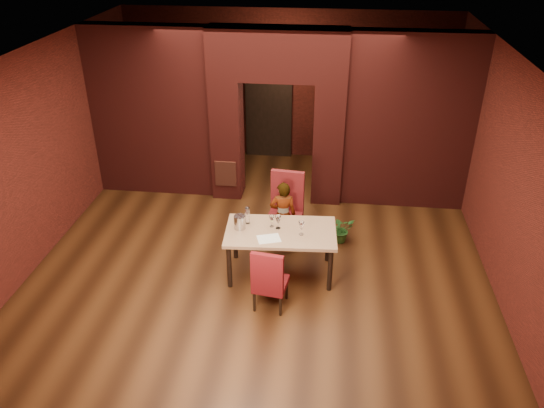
{
  "coord_description": "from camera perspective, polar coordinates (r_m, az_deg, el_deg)",
  "views": [
    {
      "loc": [
        0.98,
        -7.17,
        4.92
      ],
      "look_at": [
        0.14,
        0.0,
        0.91
      ],
      "focal_mm": 35.0,
      "sensor_mm": 36.0,
      "label": 1
    }
  ],
  "objects": [
    {
      "name": "wing_wall_right",
      "position": [
        9.85,
        14.54,
        8.44
      ],
      "size": [
        2.28,
        0.35,
        3.2
      ],
      "primitive_type": "cube",
      "color": "maroon",
      "rests_on": "ground"
    },
    {
      "name": "tasting_sheet",
      "position": [
        7.66,
        -0.35,
        -3.75
      ],
      "size": [
        0.38,
        0.33,
        0.0
      ],
      "primitive_type": "cube",
      "rotation": [
        0.0,
        0.0,
        0.32
      ],
      "color": "white",
      "rests_on": "dining_table"
    },
    {
      "name": "pillar_right",
      "position": [
        9.91,
        6.08,
        6.55
      ],
      "size": [
        0.55,
        0.55,
        2.3
      ],
      "primitive_type": "cube",
      "color": "maroon",
      "rests_on": "ground"
    },
    {
      "name": "water_bottle",
      "position": [
        7.97,
        -2.66,
        -1.19
      ],
      "size": [
        0.07,
        0.07,
        0.28
      ],
      "primitive_type": "cylinder",
      "color": "white",
      "rests_on": "dining_table"
    },
    {
      "name": "rear_door",
      "position": [
        11.84,
        -0.35,
        10.0
      ],
      "size": [
        0.9,
        0.08,
        2.1
      ],
      "primitive_type": "cube",
      "color": "black",
      "rests_on": "ground"
    },
    {
      "name": "rear_door_frame",
      "position": [
        11.8,
        -0.37,
        9.94
      ],
      "size": [
        1.02,
        0.04,
        2.22
      ],
      "primitive_type": "cube",
      "color": "black",
      "rests_on": "ground"
    },
    {
      "name": "wine_glass_a",
      "position": [
        7.9,
        -0.04,
        -1.86
      ],
      "size": [
        0.07,
        0.07,
        0.18
      ],
      "primitive_type": null,
      "color": "white",
      "rests_on": "dining_table"
    },
    {
      "name": "wall_left",
      "position": [
        9.08,
        -23.53,
        5.13
      ],
      "size": [
        0.04,
        8.0,
        3.2
      ],
      "primitive_type": "cube",
      "color": "maroon",
      "rests_on": "ground"
    },
    {
      "name": "wine_glass_b",
      "position": [
        7.85,
        0.66,
        -1.96
      ],
      "size": [
        0.09,
        0.09,
        0.21
      ],
      "primitive_type": null,
      "color": "silver",
      "rests_on": "dining_table"
    },
    {
      "name": "chair_far",
      "position": [
        8.69,
        1.36,
        -0.7
      ],
      "size": [
        0.61,
        0.61,
        1.21
      ],
      "primitive_type": "cube",
      "rotation": [
        0.0,
        0.0,
        -0.11
      ],
      "color": "maroon",
      "rests_on": "ground"
    },
    {
      "name": "wine_glass_c",
      "position": [
        7.72,
        3.18,
        -2.61
      ],
      "size": [
        0.09,
        0.09,
        0.21
      ],
      "primitive_type": null,
      "color": "white",
      "rests_on": "dining_table"
    },
    {
      "name": "wall_right",
      "position": [
        8.29,
        23.8,
        2.87
      ],
      "size": [
        0.04,
        8.0,
        3.2
      ],
      "primitive_type": "cube",
      "color": "maroon",
      "rests_on": "ground"
    },
    {
      "name": "pillar_left",
      "position": [
        10.1,
        -4.83,
        7.05
      ],
      "size": [
        0.55,
        0.55,
        2.3
      ],
      "primitive_type": "cube",
      "color": "maroon",
      "rests_on": "ground"
    },
    {
      "name": "floor",
      "position": [
        8.75,
        -0.89,
        -5.15
      ],
      "size": [
        8.0,
        8.0,
        0.0
      ],
      "primitive_type": "plane",
      "color": "#462611",
      "rests_on": "ground"
    },
    {
      "name": "chair_near",
      "position": [
        7.38,
        -0.14,
        -7.82
      ],
      "size": [
        0.5,
        0.5,
        0.98
      ],
      "primitive_type": "cube",
      "rotation": [
        0.0,
        0.0,
        3.0
      ],
      "color": "maroon",
      "rests_on": "ground"
    },
    {
      "name": "wall_back",
      "position": [
        11.69,
        1.67,
        12.57
      ],
      "size": [
        7.0,
        0.04,
        3.2
      ],
      "primitive_type": "cube",
      "color": "maroon",
      "rests_on": "ground"
    },
    {
      "name": "person_seated",
      "position": [
        8.59,
        1.18,
        -1.2
      ],
      "size": [
        0.46,
        0.33,
        1.18
      ],
      "primitive_type": "imported",
      "rotation": [
        0.0,
        0.0,
        3.27
      ],
      "color": "white",
      "rests_on": "ground"
    },
    {
      "name": "wine_bucket",
      "position": [
        7.87,
        -3.49,
        -1.97
      ],
      "size": [
        0.17,
        0.17,
        0.21
      ],
      "primitive_type": "cylinder",
      "color": "#AAAAB0",
      "rests_on": "dining_table"
    },
    {
      "name": "dining_table",
      "position": [
        8.06,
        0.92,
        -5.19
      ],
      "size": [
        1.69,
        1.02,
        0.77
      ],
      "primitive_type": "cube",
      "rotation": [
        0.0,
        0.0,
        0.06
      ],
      "color": "tan",
      "rests_on": "ground"
    },
    {
      "name": "wing_wall_left",
      "position": [
        10.31,
        -12.77,
        9.57
      ],
      "size": [
        2.28,
        0.35,
        3.2
      ],
      "primitive_type": "cube",
      "color": "maroon",
      "rests_on": "ground"
    },
    {
      "name": "ceiling",
      "position": [
        7.44,
        -1.08,
        15.7
      ],
      "size": [
        7.0,
        8.0,
        0.04
      ],
      "primitive_type": "cube",
      "color": "silver",
      "rests_on": "ground"
    },
    {
      "name": "wall_front",
      "position": [
        4.69,
        -7.69,
        -16.31
      ],
      "size": [
        7.0,
        0.04,
        3.2
      ],
      "primitive_type": "cube",
      "color": "maroon",
      "rests_on": "ground"
    },
    {
      "name": "vent_panel",
      "position": [
        10.08,
        -5.01,
        3.26
      ],
      "size": [
        0.4,
        0.03,
        0.5
      ],
      "primitive_type": "cube",
      "color": "#98412C",
      "rests_on": "ground"
    },
    {
      "name": "lintel",
      "position": [
        9.47,
        0.62,
        15.83
      ],
      "size": [
        2.45,
        0.55,
        0.9
      ],
      "primitive_type": "cube",
      "color": "maroon",
      "rests_on": "ground"
    },
    {
      "name": "potted_plant",
      "position": [
        8.98,
        7.42,
        -2.7
      ],
      "size": [
        0.53,
        0.5,
        0.46
      ],
      "primitive_type": "imported",
      "rotation": [
        0.0,
        0.0,
        0.45
      ],
      "color": "#275A22",
      "rests_on": "ground"
    }
  ]
}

